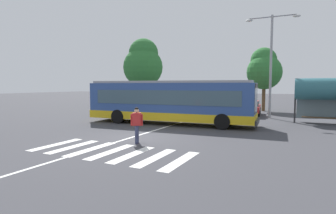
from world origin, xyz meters
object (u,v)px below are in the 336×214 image
Objects in this scene: pedestrian_crossing_street at (137,123)px; parked_car_black at (218,106)px; city_transit_bus at (170,102)px; bus_stop_shelter at (332,90)px; parked_car_silver at (166,104)px; parked_car_white at (192,105)px; background_tree_right at (264,69)px; twin_arm_street_lamp at (271,55)px; parked_car_red at (249,107)px; background_tree_left at (143,63)px.

pedestrian_crossing_street reaches higher than parked_car_black.
city_transit_bus is 11.33m from bus_stop_shelter.
parked_car_white is at bearing 2.76° from parked_car_silver.
background_tree_right reaches higher than bus_stop_shelter.
parked_car_white is at bearing -138.86° from background_tree_right.
twin_arm_street_lamp is at bearing -6.07° from parked_car_silver.
parked_car_white is 8.86m from background_tree_right.
pedestrian_crossing_street is at bearing -100.27° from parked_car_red.
bus_stop_shelter is 10.42m from background_tree_right.
background_tree_right is (-5.59, 8.56, 2.05)m from bus_stop_shelter.
twin_arm_street_lamp is (1.87, -1.38, 4.46)m from parked_car_red.
twin_arm_street_lamp reaches higher than background_tree_right.
background_tree_left reaches higher than city_transit_bus.
background_tree_right is at bearing 41.14° from parked_car_white.
city_transit_bus reaches higher than parked_car_white.
parked_car_black is at bearing 90.83° from pedestrian_crossing_street.
background_tree_left reaches higher than parked_car_white.
bus_stop_shelter is 0.54× the size of background_tree_left.
bus_stop_shelter is 0.69× the size of background_tree_right.
city_transit_bus is 2.65× the size of parked_car_silver.
twin_arm_street_lamp is (-4.25, 2.05, 2.81)m from bus_stop_shelter.
parked_car_black is at bearing 165.77° from twin_arm_street_lamp.
parked_car_silver is 14.86m from bus_stop_shelter.
parked_car_red is 0.54× the size of background_tree_left.
twin_arm_street_lamp reaches higher than pedestrian_crossing_street.
parked_car_black is at bearing 160.15° from bus_stop_shelter.
twin_arm_street_lamp reaches higher than parked_car_white.
parked_car_white is 1.00× the size of parked_car_black.
parked_car_white is (-2.85, 14.59, -0.20)m from pedestrian_crossing_street.
pedestrian_crossing_street is 15.51m from parked_car_silver.
twin_arm_street_lamp is 0.98× the size of background_tree_left.
parked_car_white is 0.55× the size of twin_arm_street_lamp.
twin_arm_street_lamp is at bearing 71.24° from pedestrian_crossing_street.
parked_car_white is at bearing 101.07° from pedestrian_crossing_street.
background_tree_right is (6.06, 5.30, 3.70)m from parked_car_white.
background_tree_right is (3.42, 5.31, 3.70)m from parked_car_black.
twin_arm_street_lamp is (10.18, -1.08, 4.46)m from parked_car_silver.
parked_car_red is (4.15, 8.14, -0.82)m from city_transit_bus.
city_transit_bus is 9.75m from twin_arm_street_lamp.
parked_car_silver and parked_car_black have the same top height.
city_transit_bus is at bearing -155.35° from bus_stop_shelter.
parked_car_red is at bearing 143.49° from twin_arm_street_lamp.
parked_car_white is at bearing 179.74° from parked_car_black.
city_transit_bus is 6.80m from pedestrian_crossing_street.
parked_car_black is at bearing 80.99° from city_transit_bus.
twin_arm_street_lamp is at bearing -20.03° from background_tree_left.
parked_car_black is 0.99× the size of bus_stop_shelter.
parked_car_white is (2.79, 0.13, 0.00)m from parked_car_silver.
pedestrian_crossing_street is 0.37× the size of parked_car_black.
parked_car_white is 0.54× the size of background_tree_left.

